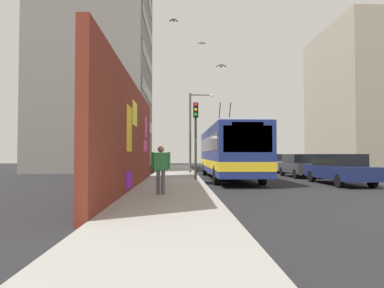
{
  "coord_description": "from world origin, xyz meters",
  "views": [
    {
      "loc": [
        -18.12,
        1.26,
        1.57
      ],
      "look_at": [
        1.84,
        0.51,
        2.19
      ],
      "focal_mm": 31.02,
      "sensor_mm": 36.0,
      "label": 1
    }
  ],
  "objects_px": {
    "parked_car_dark_gray": "(300,165)",
    "traffic_light": "(196,128)",
    "city_bus": "(228,150)",
    "parked_car_navy": "(339,168)",
    "parked_car_silver": "(275,163)",
    "parked_car_red": "(258,161)",
    "pedestrian_near_wall": "(161,166)",
    "street_lamp": "(193,126)"
  },
  "relations": [
    {
      "from": "parked_car_dark_gray",
      "to": "traffic_light",
      "type": "relative_size",
      "value": 0.97
    },
    {
      "from": "city_bus",
      "to": "parked_car_dark_gray",
      "type": "bearing_deg",
      "value": -72.22
    },
    {
      "from": "city_bus",
      "to": "parked_car_navy",
      "type": "xyz_separation_m",
      "value": [
        -3.84,
        -5.2,
        -0.97
      ]
    },
    {
      "from": "parked_car_silver",
      "to": "traffic_light",
      "type": "bearing_deg",
      "value": 142.67
    },
    {
      "from": "traffic_light",
      "to": "parked_car_silver",
      "type": "bearing_deg",
      "value": -37.33
    },
    {
      "from": "parked_car_dark_gray",
      "to": "traffic_light",
      "type": "xyz_separation_m",
      "value": [
        -3.71,
        7.35,
        2.24
      ]
    },
    {
      "from": "parked_car_navy",
      "to": "parked_car_dark_gray",
      "type": "distance_m",
      "value": 5.51
    },
    {
      "from": "parked_car_navy",
      "to": "parked_car_red",
      "type": "distance_m",
      "value": 17.69
    },
    {
      "from": "parked_car_red",
      "to": "traffic_light",
      "type": "relative_size",
      "value": 1.09
    },
    {
      "from": "parked_car_red",
      "to": "pedestrian_near_wall",
      "type": "height_order",
      "value": "pedestrian_near_wall"
    },
    {
      "from": "street_lamp",
      "to": "pedestrian_near_wall",
      "type": "bearing_deg",
      "value": 172.89
    },
    {
      "from": "parked_car_navy",
      "to": "street_lamp",
      "type": "distance_m",
      "value": 11.65
    },
    {
      "from": "city_bus",
      "to": "traffic_light",
      "type": "distance_m",
      "value": 3.22
    },
    {
      "from": "parked_car_red",
      "to": "traffic_light",
      "type": "bearing_deg",
      "value": 155.18
    },
    {
      "from": "pedestrian_near_wall",
      "to": "street_lamp",
      "type": "height_order",
      "value": "street_lamp"
    },
    {
      "from": "parked_car_silver",
      "to": "traffic_light",
      "type": "xyz_separation_m",
      "value": [
        -9.64,
        7.35,
        2.24
      ]
    },
    {
      "from": "city_bus",
      "to": "parked_car_red",
      "type": "height_order",
      "value": "city_bus"
    },
    {
      "from": "parked_car_navy",
      "to": "pedestrian_near_wall",
      "type": "relative_size",
      "value": 2.88
    },
    {
      "from": "pedestrian_near_wall",
      "to": "traffic_light",
      "type": "height_order",
      "value": "traffic_light"
    },
    {
      "from": "city_bus",
      "to": "parked_car_dark_gray",
      "type": "height_order",
      "value": "city_bus"
    },
    {
      "from": "city_bus",
      "to": "parked_car_silver",
      "type": "bearing_deg",
      "value": -34.38
    },
    {
      "from": "pedestrian_near_wall",
      "to": "street_lamp",
      "type": "distance_m",
      "value": 14.08
    },
    {
      "from": "city_bus",
      "to": "parked_car_navy",
      "type": "height_order",
      "value": "city_bus"
    },
    {
      "from": "city_bus",
      "to": "traffic_light",
      "type": "bearing_deg",
      "value": 133.47
    },
    {
      "from": "parked_car_navy",
      "to": "parked_car_red",
      "type": "xyz_separation_m",
      "value": [
        17.69,
        0.0,
        -0.0
      ]
    },
    {
      "from": "city_bus",
      "to": "traffic_light",
      "type": "relative_size",
      "value": 2.77
    },
    {
      "from": "traffic_light",
      "to": "street_lamp",
      "type": "height_order",
      "value": "street_lamp"
    },
    {
      "from": "parked_car_navy",
      "to": "parked_car_dark_gray",
      "type": "bearing_deg",
      "value": 0.0
    },
    {
      "from": "parked_car_dark_gray",
      "to": "city_bus",
      "type": "bearing_deg",
      "value": 107.78
    },
    {
      "from": "parked_car_navy",
      "to": "street_lamp",
      "type": "height_order",
      "value": "street_lamp"
    },
    {
      "from": "parked_car_navy",
      "to": "parked_car_red",
      "type": "bearing_deg",
      "value": 0.0
    },
    {
      "from": "pedestrian_near_wall",
      "to": "street_lamp",
      "type": "bearing_deg",
      "value": -7.11
    },
    {
      "from": "parked_car_dark_gray",
      "to": "street_lamp",
      "type": "bearing_deg",
      "value": 66.39
    },
    {
      "from": "parked_car_navy",
      "to": "pedestrian_near_wall",
      "type": "height_order",
      "value": "pedestrian_near_wall"
    },
    {
      "from": "parked_car_dark_gray",
      "to": "parked_car_silver",
      "type": "xyz_separation_m",
      "value": [
        5.93,
        0.0,
        -0.0
      ]
    },
    {
      "from": "parked_car_navy",
      "to": "pedestrian_near_wall",
      "type": "distance_m",
      "value": 10.28
    },
    {
      "from": "parked_car_silver",
      "to": "parked_car_red",
      "type": "relative_size",
      "value": 0.88
    },
    {
      "from": "parked_car_silver",
      "to": "city_bus",
      "type": "bearing_deg",
      "value": 145.62
    },
    {
      "from": "parked_car_dark_gray",
      "to": "parked_car_navy",
      "type": "bearing_deg",
      "value": -180.0
    },
    {
      "from": "parked_car_silver",
      "to": "parked_car_red",
      "type": "xyz_separation_m",
      "value": [
        6.25,
        -0.0,
        0.0
      ]
    },
    {
      "from": "pedestrian_near_wall",
      "to": "traffic_light",
      "type": "distance_m",
      "value": 7.31
    },
    {
      "from": "city_bus",
      "to": "parked_car_navy",
      "type": "relative_size",
      "value": 2.46
    }
  ]
}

